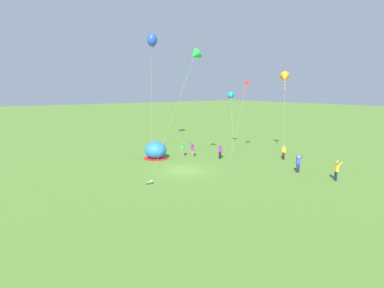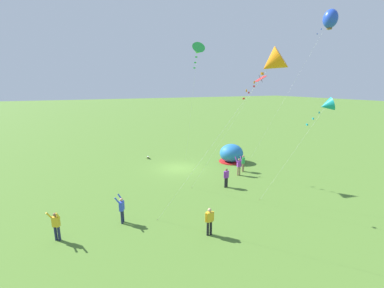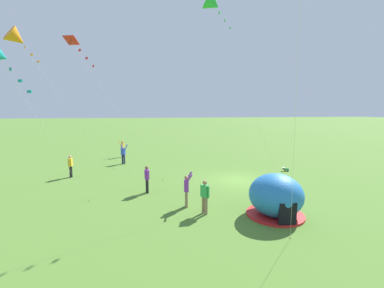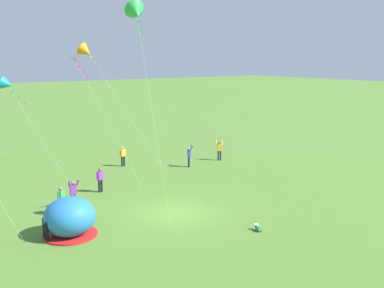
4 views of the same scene
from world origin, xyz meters
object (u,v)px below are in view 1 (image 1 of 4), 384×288
(toddler_crawling, at_px, (150,182))
(kite_teal, at_px, (231,96))
(person_flying_kite, at_px, (192,149))
(kite_red, at_px, (246,86))
(popup_tent, at_px, (156,151))
(person_far_back, at_px, (336,170))
(person_near_tent, at_px, (183,149))
(person_strolling, at_px, (220,151))
(person_center_field, at_px, (284,152))
(kite_blue, at_px, (152,40))
(kite_green, at_px, (195,55))
(person_watching_sky, at_px, (298,163))
(kite_orange, at_px, (285,78))

(toddler_crawling, relative_size, kite_teal, 0.07)
(person_flying_kite, bearing_deg, kite_red, 61.97)
(popup_tent, bearing_deg, person_flying_kite, 66.10)
(person_far_back, bearing_deg, person_near_tent, -161.57)
(person_near_tent, xyz_separation_m, person_strolling, (3.83, 2.88, 0.00))
(person_center_field, distance_m, kite_teal, 11.12)
(toddler_crawling, distance_m, kite_blue, 24.63)
(person_near_tent, relative_size, kite_blue, 0.11)
(kite_teal, bearing_deg, kite_green, -63.38)
(kite_blue, relative_size, kite_green, 1.29)
(popup_tent, distance_m, kite_green, 12.22)
(person_near_tent, bearing_deg, person_flying_kite, 35.91)
(toddler_crawling, relative_size, person_center_field, 0.32)
(kite_blue, bearing_deg, kite_green, -10.33)
(person_near_tent, distance_m, kite_green, 11.86)
(kite_teal, distance_m, kite_red, 5.17)
(person_watching_sky, distance_m, person_flying_kite, 12.82)
(person_far_back, xyz_separation_m, person_strolling, (-13.00, -2.73, -0.03))
(toddler_crawling, height_order, kite_red, kite_red)
(popup_tent, bearing_deg, person_strolling, 53.69)
(person_flying_kite, relative_size, kite_red, 0.20)
(person_watching_sky, relative_size, person_strolling, 1.10)
(kite_orange, bearing_deg, person_near_tent, -121.22)
(person_near_tent, bearing_deg, person_center_field, 45.32)
(kite_teal, bearing_deg, person_center_field, 1.37)
(person_near_tent, relative_size, person_watching_sky, 0.91)
(person_center_field, relative_size, kite_green, 0.14)
(person_far_back, distance_m, kite_red, 14.83)
(popup_tent, distance_m, person_center_field, 15.37)
(person_center_field, bearing_deg, person_strolling, -129.39)
(kite_blue, xyz_separation_m, kite_green, (13.70, -2.50, -3.46))
(toddler_crawling, distance_m, person_near_tent, 11.68)
(toddler_crawling, bearing_deg, person_far_back, 57.54)
(person_flying_kite, bearing_deg, person_strolling, 37.31)
(person_center_field, distance_m, kite_orange, 9.25)
(person_flying_kite, distance_m, kite_teal, 10.14)
(person_near_tent, distance_m, person_flying_kite, 1.31)
(person_far_back, xyz_separation_m, kite_blue, (-25.97, -4.59, 14.27))
(kite_blue, height_order, kite_red, kite_blue)
(person_far_back, relative_size, person_strolling, 1.10)
(popup_tent, bearing_deg, person_watching_sky, 31.71)
(popup_tent, relative_size, kite_teal, 0.35)
(person_watching_sky, distance_m, person_strolling, 9.56)
(kite_teal, bearing_deg, kite_blue, -139.22)
(kite_green, relative_size, kite_red, 1.34)
(toddler_crawling, relative_size, person_watching_sky, 0.29)
(popup_tent, height_order, kite_teal, kite_teal)
(person_flying_kite, distance_m, kite_blue, 17.54)
(toddler_crawling, height_order, kite_orange, kite_orange)
(person_far_back, relative_size, kite_green, 0.15)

